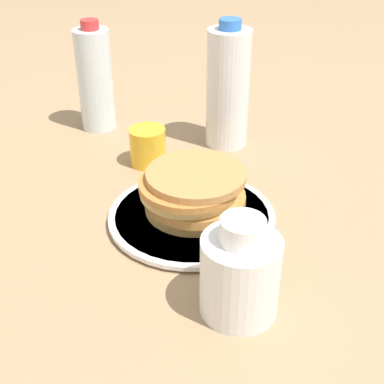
{
  "coord_description": "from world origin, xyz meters",
  "views": [
    {
      "loc": [
        -0.31,
        -0.59,
        0.46
      ],
      "look_at": [
        0.0,
        0.0,
        0.05
      ],
      "focal_mm": 50.0,
      "sensor_mm": 36.0,
      "label": 1
    }
  ],
  "objects": [
    {
      "name": "ground_plane",
      "position": [
        0.0,
        0.0,
        0.0
      ],
      "size": [
        4.0,
        4.0,
        0.0
      ],
      "primitive_type": "plane",
      "color": "#9E7F5B"
    },
    {
      "name": "water_bottle_near",
      "position": [
        -0.01,
        0.38,
        0.1
      ],
      "size": [
        0.07,
        0.07,
        0.22
      ],
      "color": "silver",
      "rests_on": "ground_plane"
    },
    {
      "name": "cream_jug",
      "position": [
        -0.04,
        -0.19,
        0.06
      ],
      "size": [
        0.09,
        0.09,
        0.13
      ],
      "color": "white",
      "rests_on": "ground_plane"
    },
    {
      "name": "water_bottle_mid",
      "position": [
        0.18,
        0.2,
        0.11
      ],
      "size": [
        0.08,
        0.08,
        0.23
      ],
      "color": "white",
      "rests_on": "ground_plane"
    },
    {
      "name": "pancake_stack",
      "position": [
        0.0,
        0.01,
        0.05
      ],
      "size": [
        0.16,
        0.16,
        0.07
      ],
      "color": "tan",
      "rests_on": "plate"
    },
    {
      "name": "juice_glass",
      "position": [
        0.02,
        0.2,
        0.03
      ],
      "size": [
        0.06,
        0.06,
        0.07
      ],
      "color": "yellow",
      "rests_on": "ground_plane"
    },
    {
      "name": "plate",
      "position": [
        0.0,
        0.0,
        0.01
      ],
      "size": [
        0.25,
        0.25,
        0.01
      ],
      "color": "white",
      "rests_on": "ground_plane"
    }
  ]
}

